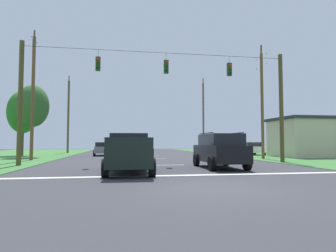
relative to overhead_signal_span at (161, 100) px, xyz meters
The scene contains 18 objects.
ground_plane 11.51m from the overhead_signal_span, 89.16° to the right, with size 120.00×120.00×0.00m, color #333338.
shoulder_grass_right 17.62m from the overhead_signal_span, 14.95° to the left, with size 16.00×80.00×0.03m, color #3A6F34.
stop_bar_stripe 8.27m from the overhead_signal_span, 88.72° to the right, with size 15.79×0.45×0.01m, color white.
lane_dash_0 4.58m from the overhead_signal_span, 80.72° to the right, with size 0.15×2.50×0.01m, color white.
lane_dash_1 8.04m from the overhead_signal_span, 88.67° to the left, with size 0.15×2.50×0.01m, color white.
lane_dash_2 13.24m from the overhead_signal_span, 89.29° to the left, with size 0.15×2.50×0.01m, color white.
lane_dash_3 21.49m from the overhead_signal_span, 89.58° to the left, with size 0.15×2.50×0.01m, color white.
overhead_signal_span is the anchor object (origin of this frame).
pickup_truck 6.84m from the overhead_signal_span, 113.91° to the right, with size 2.37×5.44×1.95m.
suv_black 5.82m from the overhead_signal_span, 51.45° to the right, with size 2.25×4.82×2.05m.
distant_car_crossing_white 18.55m from the overhead_signal_span, 45.12° to the left, with size 2.25×4.41×1.52m.
distant_car_oncoming 15.32m from the overhead_signal_span, 108.88° to the left, with size 2.25×4.41×1.52m.
utility_pole_mid_right 10.92m from the overhead_signal_span, 24.47° to the left, with size 0.26×2.00×10.45m.
utility_pole_far_right 25.41m from the overhead_signal_span, 67.06° to the left, with size 0.26×2.00×11.56m.
utility_pole_mid_left 11.67m from the overhead_signal_span, 150.35° to the left, with size 0.27×1.58×11.04m.
utility_pole_far_left 25.34m from the overhead_signal_span, 113.79° to the left, with size 0.30×1.94×11.14m.
tree_roadside_right 16.00m from the overhead_signal_span, 136.47° to the left, with size 3.15×3.15×7.33m.
tree_roadside_far_right 20.04m from the overhead_signal_span, 132.87° to the left, with size 3.38×3.38×7.34m.
Camera 1 is at (-2.94, -9.29, 1.49)m, focal length 30.94 mm.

